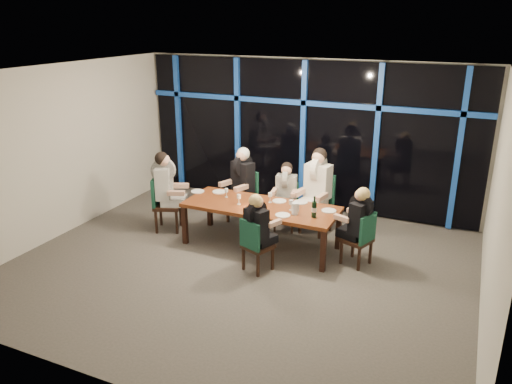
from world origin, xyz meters
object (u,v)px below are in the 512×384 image
Objects in this scene: chair_far_mid at (286,203)px; water_pitcher at (295,209)px; diner_far_right at (317,179)px; wine_bottle at (314,209)px; chair_far_left at (245,194)px; chair_far_right at (319,200)px; chair_end_left at (163,201)px; chair_end_right at (361,237)px; chair_near_mid at (254,243)px; diner_end_right at (359,214)px; diner_far_mid at (286,187)px; dining_table at (261,209)px; diner_far_left at (241,175)px; diner_end_left at (166,180)px; diner_near_mid at (258,221)px.

water_pitcher is (0.55, -1.07, 0.36)m from chair_far_mid.
wine_bottle is (0.30, -1.09, -0.14)m from diner_far_right.
chair_far_left is 2.85× the size of wine_bottle.
chair_far_right is (1.42, 0.13, 0.04)m from chair_far_left.
water_pitcher is (1.39, -1.06, 0.29)m from chair_far_left.
diner_far_right reaches higher than chair_end_left.
chair_near_mid is (-1.44, -0.87, -0.01)m from chair_end_right.
diner_end_right is at bearing -32.79° from diner_far_right.
wine_bottle is (0.70, 0.74, 0.40)m from chair_near_mid.
diner_far_mid is at bearing -159.58° from diner_far_right.
diner_far_right is (2.60, 1.03, 0.46)m from chair_end_left.
chair_far_right is at bearing -88.44° from chair_end_left.
chair_end_left reaches higher than dining_table.
chair_end_right is at bearing -31.56° from diner_far_right.
chair_near_mid is 1.77m from diner_far_mid.
diner_far_mid is (-1.60, 0.86, 0.34)m from chair_end_right.
chair_far_mid is at bearing 83.17° from dining_table.
diner_far_left reaches higher than chair_far_mid.
diner_end_left is at bearing -147.70° from diner_far_right.
chair_far_right is 1.24× the size of diner_end_right.
dining_table is 2.57× the size of chair_end_left.
diner_far_left is 0.99× the size of diner_end_left.
chair_far_mid is 0.98× the size of chair_end_right.
water_pitcher reaches higher than dining_table.
diner_far_mid is 0.98× the size of diner_end_right.
chair_far_right is 0.64m from diner_far_mid.
chair_far_right is 1.06× the size of chair_end_left.
diner_end_left reaches higher than water_pitcher.
water_pitcher is at bearing -96.93° from chair_near_mid.
diner_far_left reaches higher than dining_table.
diner_far_right reaches higher than chair_far_left.
dining_table is 0.94m from chair_near_mid.
diner_far_mid reaches higher than wine_bottle.
diner_far_mid is at bearing -98.85° from diner_end_right.
diner_near_mid is at bearing -135.19° from wine_bottle.
chair_far_mid is 0.90× the size of diner_far_left.
chair_end_right is 1.03× the size of chair_near_mid.
diner_far_mid reaches higher than diner_near_mid.
wine_bottle is at bearing -58.89° from diner_far_mid.
diner_far_mid is 2.17m from diner_end_left.
diner_far_left reaches higher than chair_end_left.
diner_near_mid is at bearing -91.16° from diner_far_right.
diner_far_left is at bearing 172.03° from diner_far_mid.
wine_bottle is at bearing -113.40° from diner_end_left.
diner_end_right is (0.98, -0.93, -0.17)m from diner_far_right.
diner_far_mid is at bearing 130.65° from wine_bottle.
chair_far_left is 1.52m from diner_end_left.
wine_bottle reaches higher than chair_far_mid.
wine_bottle is at bearing -8.19° from dining_table.
chair_end_right is 0.85× the size of diner_far_right.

